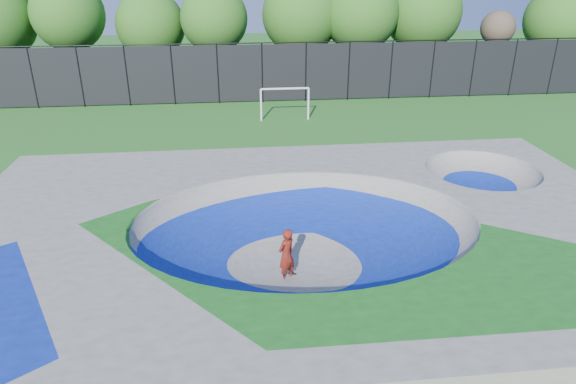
# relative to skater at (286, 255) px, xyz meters

# --- Properties ---
(ground) EXTENTS (120.00, 120.00, 0.00)m
(ground) POSITION_rel_skater_xyz_m (0.71, 1.06, -0.86)
(ground) COLOR #1E5818
(ground) RESTS_ON ground
(skate_deck) EXTENTS (22.00, 14.00, 1.50)m
(skate_deck) POSITION_rel_skater_xyz_m (0.71, 1.06, -0.11)
(skate_deck) COLOR gray
(skate_deck) RESTS_ON ground
(skater) EXTENTS (0.74, 0.72, 1.72)m
(skater) POSITION_rel_skater_xyz_m (0.00, 0.00, 0.00)
(skater) COLOR red
(skater) RESTS_ON ground
(skateboard) EXTENTS (0.71, 0.70, 0.05)m
(skateboard) POSITION_rel_skater_xyz_m (0.00, 0.00, -0.83)
(skateboard) COLOR black
(skateboard) RESTS_ON ground
(soccer_goal) EXTENTS (3.02, 0.12, 2.00)m
(soccer_goal) POSITION_rel_skater_xyz_m (1.78, 17.44, 0.52)
(soccer_goal) COLOR silver
(soccer_goal) RESTS_ON ground
(fence) EXTENTS (48.09, 0.09, 4.04)m
(fence) POSITION_rel_skater_xyz_m (0.71, 22.06, 1.24)
(fence) COLOR black
(fence) RESTS_ON ground
(treeline) EXTENTS (52.80, 7.19, 8.40)m
(treeline) POSITION_rel_skater_xyz_m (-1.42, 27.11, 4.33)
(treeline) COLOR #413120
(treeline) RESTS_ON ground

